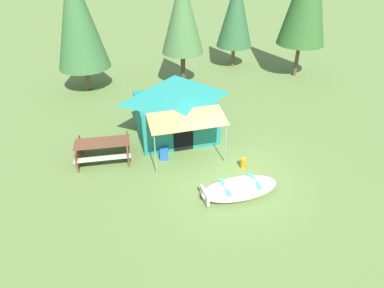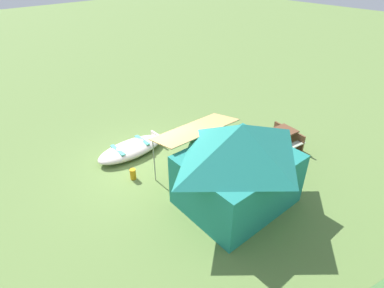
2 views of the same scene
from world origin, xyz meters
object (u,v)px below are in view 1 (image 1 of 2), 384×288
Objects in this scene: beached_rowboat at (239,188)px; pine_tree_back_left at (77,16)px; picnic_table at (103,148)px; pine_tree_far_center at (182,14)px; pine_tree_back_right at (236,12)px; canvas_cabin_tent at (175,105)px; cooler_box at (164,153)px; fuel_can at (243,163)px.

pine_tree_back_left is at bearing 111.79° from beached_rowboat.
pine_tree_back_left is (-0.14, 6.83, 3.25)m from picnic_table.
beached_rowboat is at bearing -95.45° from pine_tree_far_center.
beached_rowboat is 0.50× the size of pine_tree_back_right.
canvas_cabin_tent is 9.16m from pine_tree_back_right.
cooler_box is 1.40× the size of fuel_can.
pine_tree_back_right is at bearing 68.53° from fuel_can.
picnic_table is at bearing -129.10° from pine_tree_far_center.
canvas_cabin_tent is 10.29× the size of fuel_can.
canvas_cabin_tent is 0.62× the size of pine_tree_back_left.
picnic_table is (-3.93, 3.35, 0.24)m from beached_rowboat.
fuel_can is 0.06× the size of pine_tree_back_left.
canvas_cabin_tent is 3.57m from fuel_can.
picnic_table is 0.41× the size of pine_tree_back_right.
pine_tree_back_left reaches higher than beached_rowboat.
pine_tree_back_right is at bearing 67.46° from beached_rowboat.
beached_rowboat is 4.45m from canvas_cabin_tent.
pine_tree_far_center is at bearing -152.59° from pine_tree_back_right.
pine_tree_back_left is (-2.28, 7.38, 3.56)m from cooler_box.
pine_tree_far_center is at bearing 70.34° from canvas_cabin_tent.
fuel_can reaches higher than cooler_box.
pine_tree_back_left is 1.20× the size of pine_tree_back_right.
cooler_box is at bearing -72.85° from pine_tree_back_left.
picnic_table is at bearing 156.20° from fuel_can.
fuel_can is (4.68, -2.06, -0.28)m from picnic_table.
pine_tree_back_right is (8.73, 1.05, -0.51)m from pine_tree_back_left.
beached_rowboat reaches higher than fuel_can.
pine_tree_back_left is 8.81m from pine_tree_back_right.
beached_rowboat is 11.50m from pine_tree_back_left.
picnic_table is 2.23m from cooler_box.
picnic_table is at bearing 139.58° from beached_rowboat.
fuel_can is at bearing -30.77° from cooler_box.
canvas_cabin_tent is at bearing 16.05° from picnic_table.
cooler_box is 0.09× the size of pine_tree_back_left.
pine_tree_far_center is at bearing 50.90° from picnic_table.
cooler_box is (-1.79, 2.79, -0.06)m from beached_rowboat.
cooler_box is 2.95m from fuel_can.
pine_tree_back_left is at bearing 118.44° from fuel_can.
pine_tree_back_right is (4.66, 11.23, 2.98)m from beached_rowboat.
pine_tree_far_center is at bearing -10.40° from pine_tree_back_left.
picnic_table is 5.71× the size of fuel_can.
pine_tree_far_center is (4.81, 5.92, 3.21)m from picnic_table.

